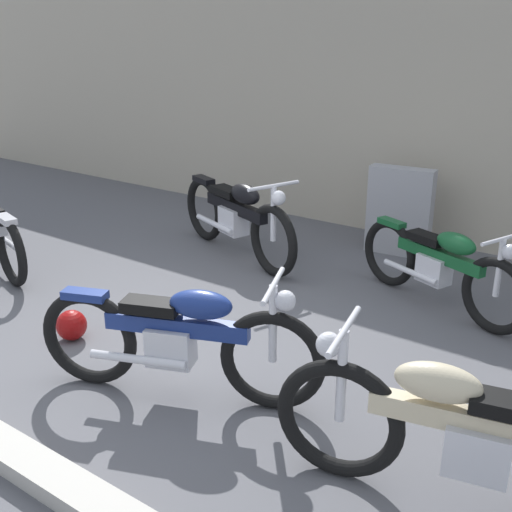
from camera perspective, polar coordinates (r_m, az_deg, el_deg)
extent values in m
plane|color=#56565B|center=(5.33, -8.17, -8.08)|extent=(40.00, 40.00, 0.00)
cube|color=#B2A893|center=(8.10, 11.26, 12.58)|extent=(18.00, 0.30, 2.94)
cube|color=#9E9EA3|center=(7.36, 13.04, 4.02)|extent=(0.75, 0.28, 1.02)
sphere|color=maroon|center=(5.54, -16.59, -6.10)|extent=(0.26, 0.26, 0.26)
torus|color=black|center=(6.78, -21.59, 0.39)|extent=(0.73, 0.28, 0.73)
cube|color=#ADADB2|center=(6.68, -21.97, 3.14)|extent=(0.34, 0.20, 0.06)
cylinder|color=silver|center=(7.22, -21.74, 1.13)|extent=(0.70, 0.25, 0.06)
torus|color=black|center=(4.31, 1.52, -9.59)|extent=(0.73, 0.36, 0.75)
torus|color=black|center=(4.76, -15.05, -7.28)|extent=(0.73, 0.36, 0.75)
cube|color=silver|center=(4.50, -7.82, -8.15)|extent=(0.38, 0.31, 0.29)
cube|color=navy|center=(4.40, -7.30, -6.37)|extent=(1.01, 0.48, 0.12)
ellipsoid|color=navy|center=(4.26, -5.10, -4.47)|extent=(0.49, 0.35, 0.20)
cube|color=black|center=(4.41, -9.62, -4.54)|extent=(0.45, 0.32, 0.08)
cube|color=navy|center=(4.61, -15.44, -3.46)|extent=(0.35, 0.23, 0.06)
cylinder|color=silver|center=(4.18, 1.56, -6.26)|extent=(0.06, 0.06, 0.56)
cylinder|color=silver|center=(4.06, 1.60, -2.72)|extent=(0.25, 0.56, 0.04)
sphere|color=silver|center=(4.09, 2.71, -4.14)|extent=(0.14, 0.14, 0.14)
cylinder|color=silver|center=(4.51, -10.80, -9.31)|extent=(0.69, 0.32, 0.06)
torus|color=black|center=(5.72, 21.11, -3.45)|extent=(0.67, 0.34, 0.69)
torus|color=black|center=(6.48, 12.14, 0.29)|extent=(0.67, 0.34, 0.69)
cube|color=silver|center=(6.10, 16.03, -1.16)|extent=(0.35, 0.29, 0.27)
cube|color=#145128|center=(6.02, 16.50, 0.04)|extent=(0.94, 0.45, 0.11)
ellipsoid|color=#145128|center=(5.86, 17.91, 1.11)|extent=(0.46, 0.33, 0.19)
cube|color=black|center=(6.08, 15.42, 1.60)|extent=(0.42, 0.30, 0.08)
cube|color=#145128|center=(6.38, 12.35, 3.01)|extent=(0.32, 0.22, 0.06)
cylinder|color=silver|center=(5.63, 21.44, -1.02)|extent=(0.05, 0.05, 0.52)
cylinder|color=silver|center=(5.54, 21.79, 1.49)|extent=(0.24, 0.52, 0.03)
sphere|color=silver|center=(5.53, 22.29, 0.34)|extent=(0.13, 0.13, 0.13)
cylinder|color=silver|center=(6.16, 13.96, -1.41)|extent=(0.64, 0.30, 0.06)
torus|color=black|center=(6.54, 1.58, 1.42)|extent=(0.77, 0.37, 0.79)
torus|color=black|center=(7.72, -4.75, 4.34)|extent=(0.77, 0.37, 0.79)
cube|color=silver|center=(7.15, -2.07, 3.28)|extent=(0.40, 0.32, 0.30)
cube|color=black|center=(7.06, -1.86, 4.51)|extent=(1.07, 0.49, 0.13)
ellipsoid|color=black|center=(6.85, -1.00, 5.70)|extent=(0.52, 0.37, 0.22)
cube|color=black|center=(7.18, -2.71, 5.93)|extent=(0.47, 0.33, 0.09)
cube|color=black|center=(7.62, -4.83, 6.99)|extent=(0.37, 0.24, 0.06)
cylinder|color=silver|center=(6.45, 1.61, 3.91)|extent=(0.06, 0.06, 0.59)
cylinder|color=silver|center=(6.37, 1.64, 6.46)|extent=(0.26, 0.60, 0.04)
sphere|color=silver|center=(6.33, 2.08, 5.36)|extent=(0.15, 0.15, 0.15)
cylinder|color=silver|center=(7.29, -3.83, 2.95)|extent=(0.73, 0.33, 0.06)
torus|color=black|center=(3.76, 7.66, -14.65)|extent=(0.77, 0.25, 0.77)
cube|color=silver|center=(3.67, 19.66, -16.40)|extent=(0.37, 0.28, 0.29)
cube|color=beige|center=(3.57, 19.12, -14.11)|extent=(1.08, 0.33, 0.13)
ellipsoid|color=beige|center=(3.48, 16.35, -11.06)|extent=(0.50, 0.30, 0.21)
cylinder|color=silver|center=(3.60, 7.88, -10.88)|extent=(0.06, 0.06, 0.58)
cylinder|color=silver|center=(3.46, 8.11, -6.80)|extent=(0.16, 0.60, 0.04)
sphere|color=silver|center=(3.53, 6.70, -8.08)|extent=(0.15, 0.15, 0.15)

